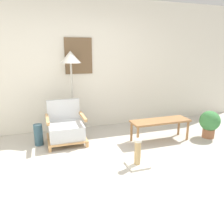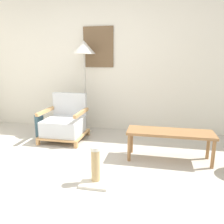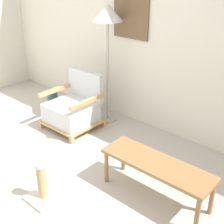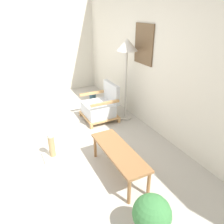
# 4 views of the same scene
# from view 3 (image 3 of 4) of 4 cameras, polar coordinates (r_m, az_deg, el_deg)

# --- Properties ---
(ground_plane) EXTENTS (14.00, 14.00, 0.00)m
(ground_plane) POSITION_cam_3_polar(r_m,az_deg,el_deg) (3.46, -18.75, -13.58)
(ground_plane) COLOR #B7B2A8
(wall_back) EXTENTS (8.00, 0.09, 2.70)m
(wall_back) POSITION_cam_3_polar(r_m,az_deg,el_deg) (4.24, 4.92, 15.29)
(wall_back) COLOR silver
(wall_back) RESTS_ON ground_plane
(armchair) EXTENTS (0.69, 0.66, 0.76)m
(armchair) POSITION_cam_3_polar(r_m,az_deg,el_deg) (4.36, -7.07, 0.65)
(armchair) COLOR tan
(armchair) RESTS_ON ground_plane
(floor_lamp) EXTENTS (0.40, 0.40, 1.65)m
(floor_lamp) POSITION_cam_3_polar(r_m,az_deg,el_deg) (4.19, -0.82, 16.44)
(floor_lamp) COLOR #B7B2A8
(floor_lamp) RESTS_ON ground_plane
(coffee_table) EXTENTS (1.12, 0.36, 0.40)m
(coffee_table) POSITION_cam_3_polar(r_m,az_deg,el_deg) (3.05, 8.15, -9.93)
(coffee_table) COLOR olive
(coffee_table) RESTS_ON ground_plane
(vase) EXTENTS (0.15, 0.15, 0.39)m
(vase) POSITION_cam_3_polar(r_m,az_deg,el_deg) (4.76, -10.73, 1.48)
(vase) COLOR #2D4C5B
(vase) RESTS_ON ground_plane
(scratching_post) EXTENTS (0.30, 0.30, 0.42)m
(scratching_post) POSITION_cam_3_polar(r_m,az_deg,el_deg) (3.20, -12.55, -13.29)
(scratching_post) COLOR beige
(scratching_post) RESTS_ON ground_plane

